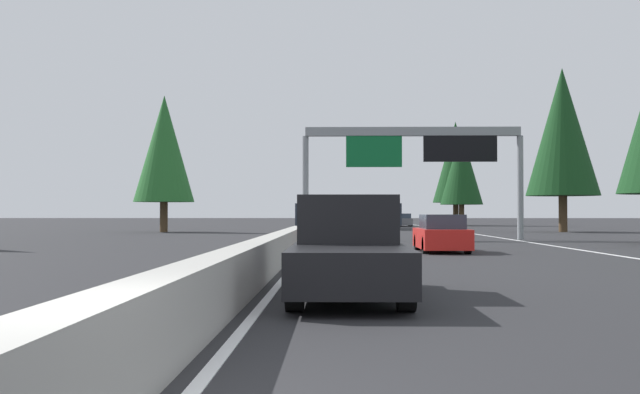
# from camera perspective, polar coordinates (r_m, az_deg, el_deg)

# --- Properties ---
(ground_plane) EXTENTS (320.00, 320.00, 0.00)m
(ground_plane) POSITION_cam_1_polar(r_m,az_deg,el_deg) (65.36, -0.05, -2.56)
(ground_plane) COLOR #262628
(median_barrier) EXTENTS (180.00, 0.56, 0.90)m
(median_barrier) POSITION_cam_1_polar(r_m,az_deg,el_deg) (85.35, 0.05, -1.95)
(median_barrier) COLOR #ADAAA3
(median_barrier) RESTS_ON ground
(shoulder_stripe_right) EXTENTS (160.00, 0.16, 0.01)m
(shoulder_stripe_right) POSITION_cam_1_polar(r_m,az_deg,el_deg) (76.01, 8.84, -2.36)
(shoulder_stripe_right) COLOR silver
(shoulder_stripe_right) RESTS_ON ground
(shoulder_stripe_median) EXTENTS (160.00, 0.16, 0.01)m
(shoulder_stripe_median) POSITION_cam_1_polar(r_m,az_deg,el_deg) (75.36, 0.31, -2.38)
(shoulder_stripe_median) COLOR silver
(shoulder_stripe_median) RESTS_ON ground
(sign_gantry_overhead) EXTENTS (0.50, 12.68, 6.46)m
(sign_gantry_overhead) POSITION_cam_1_polar(r_m,az_deg,el_deg) (43.47, 7.27, 3.56)
(sign_gantry_overhead) COLOR gray
(sign_gantry_overhead) RESTS_ON ground
(pickup_far_center) EXTENTS (5.60, 2.00, 1.86)m
(pickup_far_center) POSITION_cam_1_polar(r_m,az_deg,el_deg) (13.89, 2.14, -3.76)
(pickup_far_center) COLOR black
(pickup_far_center) RESTS_ON ground
(sedan_far_left) EXTENTS (4.40, 1.80, 1.47)m
(sedan_far_left) POSITION_cam_1_polar(r_m,az_deg,el_deg) (29.86, 9.21, -2.83)
(sedan_far_left) COLOR red
(sedan_far_left) RESTS_ON ground
(bus_mid_right) EXTENTS (11.50, 2.55, 3.10)m
(bus_mid_right) POSITION_cam_1_polar(r_m,az_deg,el_deg) (71.87, 4.51, -1.07)
(bus_mid_right) COLOR white
(bus_mid_right) RESTS_ON ground
(minivan_mid_center) EXTENTS (5.00, 1.95, 1.69)m
(minivan_mid_center) POSITION_cam_1_polar(r_m,az_deg,el_deg) (98.10, 3.44, -1.56)
(minivan_mid_center) COLOR black
(minivan_mid_center) RESTS_ON ground
(box_truck_far_right) EXTENTS (8.50, 2.40, 2.95)m
(box_truck_far_right) POSITION_cam_1_polar(r_m,az_deg,el_deg) (84.25, 3.99, -1.16)
(box_truck_far_right) COLOR white
(box_truck_far_right) RESTS_ON ground
(sedan_near_center) EXTENTS (4.40, 1.80, 1.47)m
(sedan_near_center) POSITION_cam_1_polar(r_m,az_deg,el_deg) (63.99, 1.58, -1.98)
(sedan_near_center) COLOR maroon
(sedan_near_center) RESTS_ON ground
(sedan_distant_a) EXTENTS (4.40, 1.80, 1.47)m
(sedan_distant_a) POSITION_cam_1_polar(r_m,az_deg,el_deg) (86.64, 6.35, -1.77)
(sedan_distant_a) COLOR slate
(sedan_distant_a) RESTS_ON ground
(pickup_distant_b) EXTENTS (5.60, 2.00, 1.86)m
(pickup_distant_b) POSITION_cam_1_polar(r_m,az_deg,el_deg) (123.80, 4.64, -1.50)
(pickup_distant_b) COLOR #AD931E
(pickup_distant_b) RESTS_ON ground
(conifer_right_mid) EXTENTS (5.86, 5.86, 13.31)m
(conifer_right_mid) POSITION_cam_1_polar(r_m,az_deg,el_deg) (63.89, 17.94, 4.73)
(conifer_right_mid) COLOR #4C3823
(conifer_right_mid) RESTS_ON ground
(conifer_right_far) EXTENTS (5.07, 5.07, 11.53)m
(conifer_right_far) POSITION_cam_1_polar(r_m,az_deg,el_deg) (91.42, 10.69, 2.24)
(conifer_right_far) COLOR #4C3823
(conifer_right_far) RESTS_ON ground
(conifer_right_distant) EXTENTS (5.62, 5.62, 12.78)m
(conifer_right_distant) POSITION_cam_1_polar(r_m,az_deg,el_deg) (93.66, 10.27, 2.62)
(conifer_right_distant) COLOR #4C3823
(conifer_right_distant) RESTS_ON ground
(conifer_left_near) EXTENTS (4.83, 4.83, 10.99)m
(conifer_left_near) POSITION_cam_1_polar(r_m,az_deg,el_deg) (61.51, -11.76, 3.60)
(conifer_left_near) COLOR #4C3823
(conifer_left_near) RESTS_ON ground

